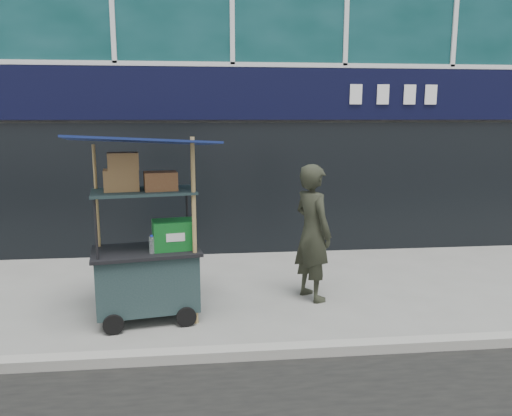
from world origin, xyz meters
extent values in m
plane|color=slate|center=(0.00, 0.00, 0.00)|extent=(80.00, 80.00, 0.00)
cube|color=gray|center=(0.00, -0.20, 0.06)|extent=(80.00, 0.18, 0.12)
cube|color=black|center=(0.00, 3.86, 2.90)|extent=(15.68, 0.06, 0.90)
cube|color=black|center=(0.00, 3.90, 1.20)|extent=(15.68, 0.04, 2.40)
cube|color=#1A2B2C|center=(-1.27, 0.98, 0.51)|extent=(1.32, 0.90, 0.71)
cylinder|color=black|center=(-1.62, 0.54, 0.12)|extent=(0.25, 0.09, 0.24)
cylinder|color=black|center=(-0.78, 0.68, 0.12)|extent=(0.25, 0.09, 0.24)
cube|color=black|center=(-1.27, 0.98, 0.88)|extent=(1.41, 1.00, 0.04)
cylinder|color=black|center=(-1.77, 0.58, 1.24)|extent=(0.04, 0.04, 0.76)
cylinder|color=black|center=(-0.66, 0.77, 1.24)|extent=(0.04, 0.04, 0.76)
cylinder|color=black|center=(-1.87, 1.19, 1.24)|extent=(0.04, 0.04, 0.76)
cylinder|color=black|center=(-0.76, 1.37, 1.24)|extent=(0.04, 0.04, 0.76)
cube|color=#1A2B2C|center=(-1.27, 0.98, 1.63)|extent=(1.32, 0.90, 0.03)
cylinder|color=olive|center=(-0.66, 0.77, 1.14)|extent=(0.06, 0.06, 2.29)
cylinder|color=olive|center=(-1.87, 1.19, 1.09)|extent=(0.05, 0.05, 2.18)
cube|color=#0C1B48|center=(-1.27, 0.98, 2.23)|extent=(1.91, 1.49, 0.20)
cube|color=#0F5F14|center=(-0.92, 0.98, 1.08)|extent=(0.56, 0.43, 0.36)
cylinder|color=silver|center=(-1.17, 0.79, 1.01)|extent=(0.08, 0.08, 0.20)
cylinder|color=#1A30CA|center=(-1.17, 0.79, 1.12)|extent=(0.04, 0.04, 0.02)
cube|color=olive|center=(-1.52, 0.99, 1.77)|extent=(0.45, 0.37, 0.25)
cube|color=olive|center=(-1.06, 0.96, 1.75)|extent=(0.43, 0.34, 0.22)
cube|color=olive|center=(-1.49, 0.97, 2.00)|extent=(0.39, 0.32, 0.20)
imported|color=#26291E|center=(0.94, 1.48, 0.94)|extent=(0.70, 0.81, 1.89)
camera|label=1|loc=(-0.55, -5.08, 2.53)|focal=35.00mm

